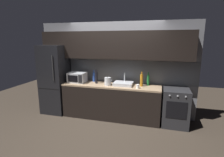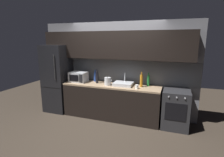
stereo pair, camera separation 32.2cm
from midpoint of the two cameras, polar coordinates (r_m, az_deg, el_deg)
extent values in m
plane|color=#2D261E|center=(4.12, -2.40, -17.26)|extent=(10.00, 10.00, 0.00)
cube|color=slate|center=(4.87, 3.21, 3.05)|extent=(4.26, 0.10, 2.50)
cube|color=#4C4F54|center=(4.83, 3.02, 2.37)|extent=(4.26, 0.01, 0.60)
cube|color=black|center=(4.60, 2.52, 10.65)|extent=(3.92, 0.34, 0.70)
cube|color=black|center=(4.71, 1.70, -7.58)|extent=(2.52, 0.60, 0.86)
cube|color=#8C7256|center=(4.58, 1.73, -2.28)|extent=(2.52, 0.60, 0.04)
cube|color=black|center=(5.29, -15.45, 0.02)|extent=(0.68, 0.66, 1.90)
cube|color=black|center=(5.07, -17.47, -2.82)|extent=(0.67, 0.00, 0.01)
cylinder|color=#333333|center=(4.83, -16.25, 3.43)|extent=(0.02, 0.02, 0.66)
cube|color=#232326|center=(4.51, 21.72, -9.15)|extent=(0.60, 0.60, 0.90)
cube|color=black|center=(4.21, 21.88, -10.04)|extent=(0.45, 0.01, 0.40)
cylinder|color=#B2B2B7|center=(4.09, 19.94, -5.56)|extent=(0.03, 0.02, 0.03)
cylinder|color=#B2B2B7|center=(4.09, 22.26, -5.72)|extent=(0.03, 0.02, 0.03)
cylinder|color=#B2B2B7|center=(4.10, 24.57, -5.87)|extent=(0.03, 0.02, 0.03)
cube|color=#A8AAAF|center=(4.93, -8.88, 0.49)|extent=(0.46, 0.34, 0.27)
cube|color=black|center=(4.80, -10.29, 0.13)|extent=(0.28, 0.01, 0.18)
cube|color=black|center=(4.71, -8.11, -0.05)|extent=(0.10, 0.01, 0.22)
cube|color=#ADAFB5|center=(4.51, 5.68, -1.78)|extent=(0.48, 0.38, 0.08)
cylinder|color=silver|center=(4.60, 6.13, 0.42)|extent=(0.02, 0.02, 0.22)
cylinder|color=#B7BABF|center=(4.51, 0.63, -0.90)|extent=(0.17, 0.17, 0.20)
sphere|color=black|center=(4.49, 0.63, 0.50)|extent=(0.02, 0.02, 0.02)
cone|color=#B7BABF|center=(4.47, 1.88, -0.50)|extent=(0.03, 0.03, 0.05)
cylinder|color=black|center=(4.73, -2.91, 0.31)|extent=(0.07, 0.07, 0.30)
cylinder|color=black|center=(4.69, -2.94, 2.52)|extent=(0.03, 0.03, 0.07)
cylinder|color=#234299|center=(4.93, -3.59, 0.52)|extent=(0.07, 0.07, 0.25)
cylinder|color=#234299|center=(4.90, -3.62, 2.37)|extent=(0.03, 0.03, 0.07)
cylinder|color=#1E6B2D|center=(4.54, 13.58, -0.73)|extent=(0.06, 0.06, 0.27)
cylinder|color=#1E6B2D|center=(4.50, 13.69, 1.39)|extent=(0.02, 0.02, 0.07)
cylinder|color=#B27019|center=(4.43, 11.48, -0.77)|extent=(0.07, 0.07, 0.30)
cylinder|color=#B27019|center=(4.39, 11.58, 1.57)|extent=(0.03, 0.03, 0.07)
cylinder|color=silver|center=(4.25, 10.17, -2.66)|extent=(0.07, 0.07, 0.10)
camera|label=1|loc=(0.16, -87.96, 0.44)|focal=28.43mm
camera|label=2|loc=(0.16, 92.04, -0.44)|focal=28.43mm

